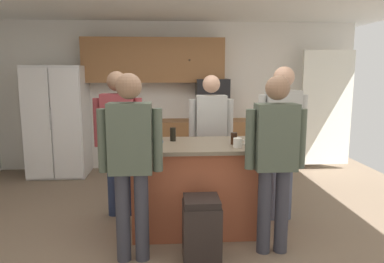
{
  "coord_description": "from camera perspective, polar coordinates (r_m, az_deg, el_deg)",
  "views": [
    {
      "loc": [
        -0.18,
        -3.7,
        1.73
      ],
      "look_at": [
        0.1,
        0.38,
        1.05
      ],
      "focal_mm": 33.65,
      "sensor_mm": 36.0,
      "label": 1
    }
  ],
  "objects": [
    {
      "name": "glass_dark_ale",
      "position": [
        4.05,
        -5.3,
        -0.36
      ],
      "size": [
        0.08,
        0.08,
        0.15
      ],
      "color": "black",
      "rests_on": "kitchen_island"
    },
    {
      "name": "refrigerator",
      "position": [
        6.4,
        -20.45,
        1.52
      ],
      "size": [
        0.93,
        0.76,
        1.83
      ],
      "color": "white",
      "rests_on": "ground"
    },
    {
      "name": "person_elder_center",
      "position": [
        4.26,
        14.04,
        -0.11
      ],
      "size": [
        0.57,
        0.24,
        1.79
      ],
      "rotation": [
        0.0,
        0.0,
        -2.94
      ],
      "color": "#4C5166",
      "rests_on": "ground"
    },
    {
      "name": "glass_pilsner",
      "position": [
        3.84,
        6.65,
        -1.11
      ],
      "size": [
        0.07,
        0.07,
        0.13
      ],
      "color": "black",
      "rests_on": "kitchen_island"
    },
    {
      "name": "floor",
      "position": [
        4.08,
        -1.1,
        -15.61
      ],
      "size": [
        7.04,
        7.04,
        0.0
      ],
      "primitive_type": "plane",
      "color": "#7F6B56",
      "rests_on": "ground"
    },
    {
      "name": "glass_short_whisky",
      "position": [
        3.8,
        -7.61,
        -1.24
      ],
      "size": [
        0.07,
        0.07,
        0.13
      ],
      "color": "black",
      "rests_on": "kitchen_island"
    },
    {
      "name": "mug_blue_stoneware",
      "position": [
        3.72,
        -5.87,
        -1.7
      ],
      "size": [
        0.13,
        0.09,
        0.09
      ],
      "color": "#4C6B99",
      "rests_on": "kitchen_island"
    },
    {
      "name": "kitchen_island",
      "position": [
        3.99,
        0.3,
        -8.67
      ],
      "size": [
        1.44,
        0.84,
        0.97
      ],
      "color": "#AD5638",
      "rests_on": "ground"
    },
    {
      "name": "cabinet_run_lower",
      "position": [
        6.36,
        3.18,
        -2.21
      ],
      "size": [
        1.8,
        0.63,
        0.9
      ],
      "color": "#936038",
      "rests_on": "ground"
    },
    {
      "name": "person_host_foreground",
      "position": [
        3.44,
        13.04,
        -3.37
      ],
      "size": [
        0.57,
        0.22,
        1.7
      ],
      "rotation": [
        0.0,
        0.0,
        2.47
      ],
      "color": "#383842",
      "rests_on": "ground"
    },
    {
      "name": "person_guest_left",
      "position": [
        4.62,
        3.02,
        0.04
      ],
      "size": [
        0.57,
        0.22,
        1.69
      ],
      "rotation": [
        0.0,
        0.0,
        -1.92
      ],
      "color": "tan",
      "rests_on": "ground"
    },
    {
      "name": "person_guest_right",
      "position": [
        4.34,
        -11.59,
        -0.33
      ],
      "size": [
        0.57,
        0.23,
        1.74
      ],
      "rotation": [
        0.0,
        0.0,
        -0.49
      ],
      "color": "#232D4C",
      "rests_on": "ground"
    },
    {
      "name": "trash_bin",
      "position": [
        3.4,
        1.51,
        -15.35
      ],
      "size": [
        0.34,
        0.34,
        0.61
      ],
      "color": "black",
      "rests_on": "ground"
    },
    {
      "name": "cabinet_run_upper",
      "position": [
        6.3,
        -6.06,
        11.15
      ],
      "size": [
        2.4,
        0.38,
        0.75
      ],
      "color": "#936038"
    },
    {
      "name": "french_door_window_panel",
      "position": [
        6.73,
        20.51,
        3.46
      ],
      "size": [
        0.9,
        0.06,
        2.0
      ],
      "primitive_type": "cube",
      "color": "white",
      "rests_on": "ground"
    },
    {
      "name": "back_wall",
      "position": [
        6.51,
        -2.37,
        5.63
      ],
      "size": [
        6.4,
        0.1,
        2.6
      ],
      "primitive_type": "cube",
      "color": "white",
      "rests_on": "ground"
    },
    {
      "name": "microwave_over_range",
      "position": [
        6.25,
        3.24,
        6.85
      ],
      "size": [
        0.56,
        0.4,
        0.32
      ],
      "primitive_type": "cube",
      "color": "black"
    },
    {
      "name": "mug_ceramic_white",
      "position": [
        3.69,
        7.27,
        -1.77
      ],
      "size": [
        0.13,
        0.09,
        0.1
      ],
      "color": "white",
      "rests_on": "kitchen_island"
    },
    {
      "name": "tumbler_amber",
      "position": [
        4.0,
        -3.05,
        -0.45
      ],
      "size": [
        0.06,
        0.06,
        0.15
      ],
      "color": "black",
      "rests_on": "kitchen_island"
    },
    {
      "name": "person_guest_by_door",
      "position": [
        3.25,
        -9.7,
        -3.74
      ],
      "size": [
        0.57,
        0.23,
        1.72
      ],
      "rotation": [
        0.0,
        0.0,
        0.8
      ],
      "color": "#383842",
      "rests_on": "ground"
    }
  ]
}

